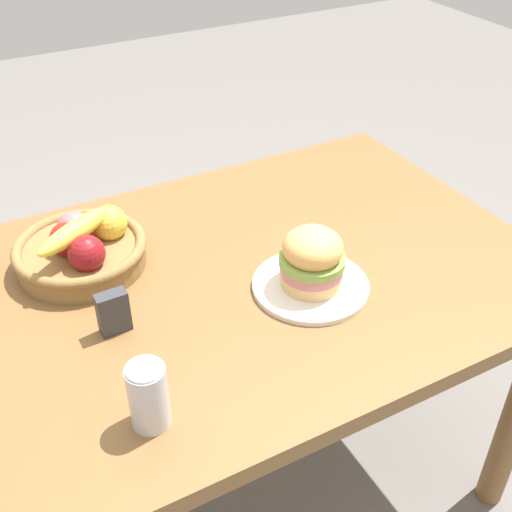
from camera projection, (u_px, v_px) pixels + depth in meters
The scene contains 7 objects.
ground_plane at pixel (232, 484), 1.82m from camera, with size 8.00×8.00×0.00m, color slate.
dining_table at pixel (226, 313), 1.44m from camera, with size 1.40×0.90×0.75m.
plate at pixel (310, 285), 1.35m from camera, with size 0.25×0.25×0.01m, color silver.
sandwich at pixel (312, 259), 1.30m from camera, with size 0.14×0.14×0.13m.
soda_can at pixel (148, 396), 1.03m from camera, with size 0.07×0.07×0.13m.
fruit_basket at pixel (82, 248), 1.39m from camera, with size 0.29×0.29×0.13m.
napkin_holder at pixel (113, 312), 1.22m from camera, with size 0.06×0.03×0.09m, color #333338.
Camera 1 is at (-0.46, -0.99, 1.60)m, focal length 44.72 mm.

